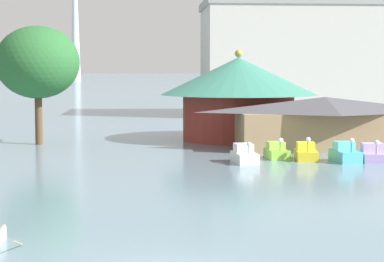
{
  "coord_description": "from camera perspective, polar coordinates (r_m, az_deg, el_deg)",
  "views": [
    {
      "loc": [
        -0.68,
        -20.56,
        6.31
      ],
      "look_at": [
        1.83,
        15.36,
        3.08
      ],
      "focal_mm": 64.85,
      "sensor_mm": 36.0,
      "label": 1
    }
  ],
  "objects": [
    {
      "name": "pedal_boat_white",
      "position": [
        46.88,
        4.33,
        -2.0
      ],
      "size": [
        1.66,
        2.9,
        1.54
      ],
      "rotation": [
        0.0,
        0.0,
        -1.46
      ],
      "color": "white",
      "rests_on": "ground"
    },
    {
      "name": "pedal_boat_lime",
      "position": [
        49.3,
        6.98,
        -1.7
      ],
      "size": [
        1.54,
        2.45,
        1.57
      ],
      "rotation": [
        0.0,
        0.0,
        -1.5
      ],
      "color": "#8CCC3F",
      "rests_on": "ground"
    },
    {
      "name": "pedal_boat_yellow",
      "position": [
        48.84,
        9.36,
        -1.78
      ],
      "size": [
        1.67,
        2.65,
        1.7
      ],
      "rotation": [
        0.0,
        0.0,
        -1.68
      ],
      "color": "yellow",
      "rests_on": "ground"
    },
    {
      "name": "pedal_boat_cyan",
      "position": [
        48.29,
        12.47,
        -1.84
      ],
      "size": [
        1.76,
        2.67,
        1.74
      ],
      "rotation": [
        0.0,
        0.0,
        -1.45
      ],
      "color": "#4CB7CC",
      "rests_on": "ground"
    },
    {
      "name": "pedal_boat_lavender",
      "position": [
        48.95,
        14.66,
        -1.87
      ],
      "size": [
        1.93,
        2.67,
        1.59
      ],
      "rotation": [
        0.0,
        0.0,
        -1.68
      ],
      "color": "#B299D8",
      "rests_on": "ground"
    },
    {
      "name": "boathouse",
      "position": [
        55.93,
        10.86,
        0.77
      ],
      "size": [
        14.8,
        6.85,
        4.11
      ],
      "color": "#9E7F5B",
      "rests_on": "ground"
    },
    {
      "name": "green_roof_pavilion",
      "position": [
        61.89,
        3.84,
        3.24
      ],
      "size": [
        13.9,
        13.9,
        8.04
      ],
      "color": "#993328",
      "rests_on": "ground"
    },
    {
      "name": "shoreline_tree_tall_left",
      "position": [
        59.24,
        -12.59,
        5.52
      ],
      "size": [
        6.97,
        6.97,
        9.89
      ],
      "color": "brown",
      "rests_on": "ground"
    },
    {
      "name": "background_building_block",
      "position": [
        96.59,
        8.35,
        5.94
      ],
      "size": [
        24.93,
        14.88,
        15.51
      ],
      "color": "beige",
      "rests_on": "ground"
    }
  ]
}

